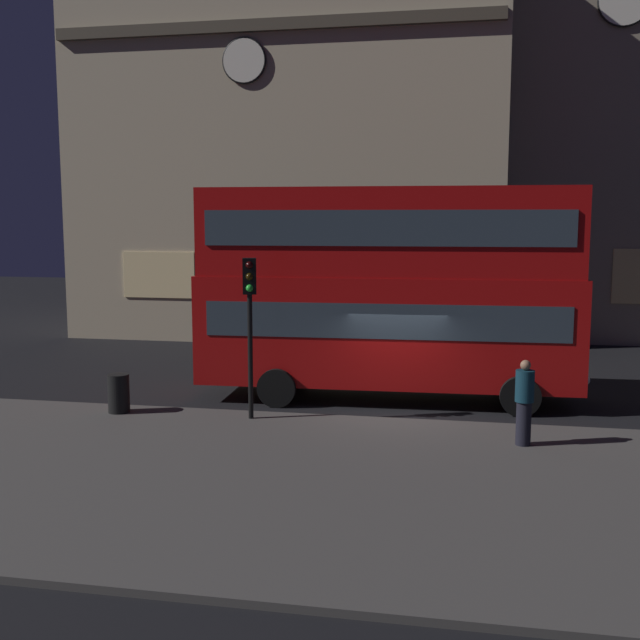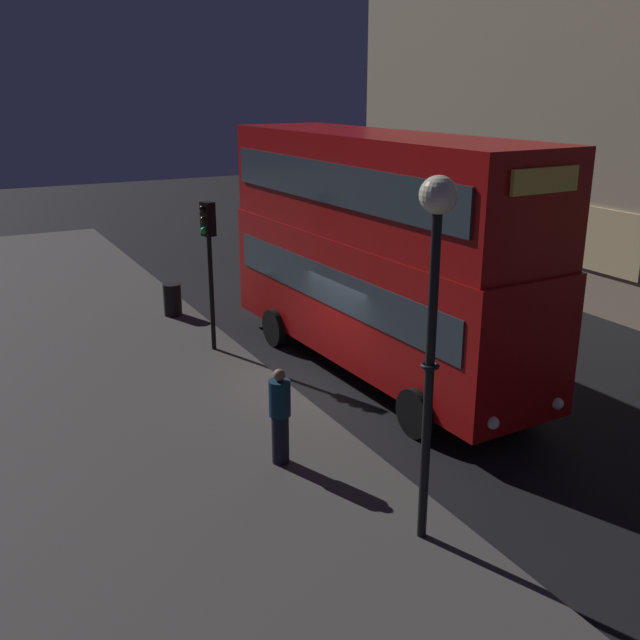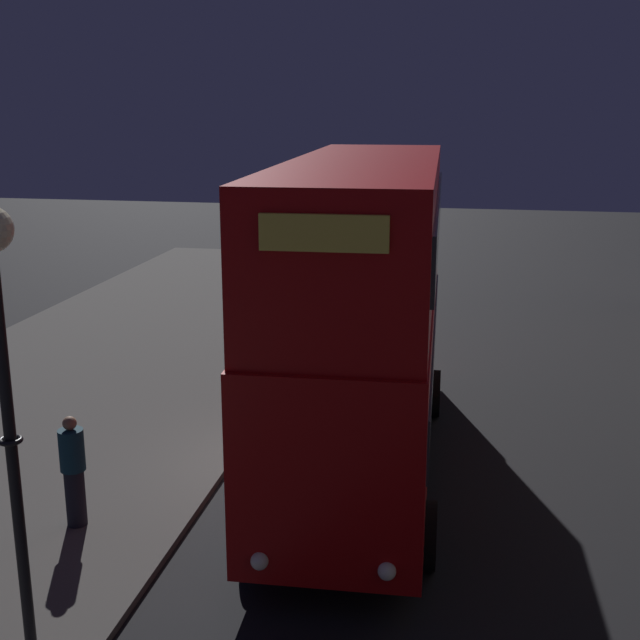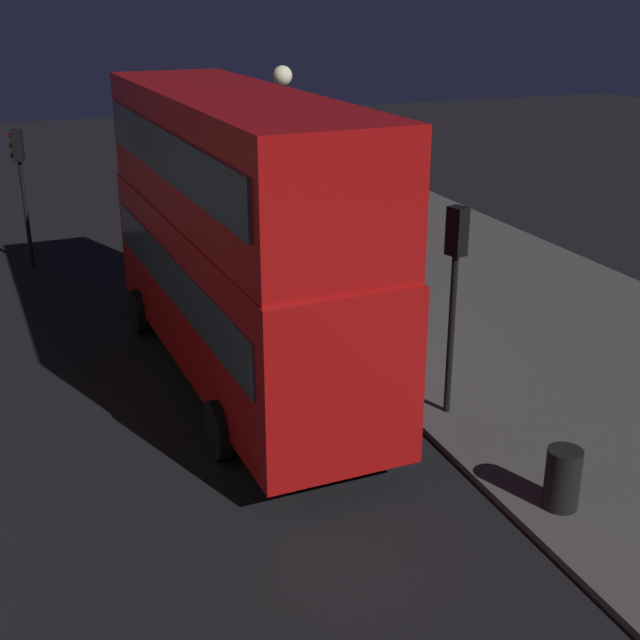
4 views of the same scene
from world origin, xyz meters
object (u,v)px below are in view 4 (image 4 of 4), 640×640
object	(u,v)px
traffic_light_near_kerb	(456,268)
litter_bin	(562,478)
pedestrian	(361,263)
traffic_light_far_side	(20,170)
street_lamp	(283,120)
double_decker_bus	(236,229)

from	to	relation	value
traffic_light_near_kerb	litter_bin	bearing A→B (deg)	164.10
traffic_light_near_kerb	pedestrian	distance (m)	6.62
traffic_light_far_side	street_lamp	xyz separation A→B (m)	(-3.08, -6.64, 1.40)
double_decker_bus	street_lamp	bearing A→B (deg)	-28.42
traffic_light_near_kerb	traffic_light_far_side	xyz separation A→B (m)	(12.46, 6.58, -0.10)
traffic_light_near_kerb	street_lamp	bearing A→B (deg)	-16.87
double_decker_bus	traffic_light_near_kerb	size ratio (longest dim) A/B	2.67
traffic_light_far_side	pedestrian	size ratio (longest dim) A/B	2.12
litter_bin	traffic_light_near_kerb	bearing A→B (deg)	0.61
traffic_light_near_kerb	pedestrian	size ratio (longest dim) A/B	2.11
traffic_light_near_kerb	litter_bin	world-z (taller)	traffic_light_near_kerb
traffic_light_far_side	street_lamp	world-z (taller)	street_lamp
street_lamp	litter_bin	xyz separation A→B (m)	(-12.76, 0.02, -3.60)
traffic_light_far_side	traffic_light_near_kerb	bearing A→B (deg)	41.24
traffic_light_far_side	pedestrian	bearing A→B (deg)	64.20
traffic_light_near_kerb	pedestrian	world-z (taller)	traffic_light_near_kerb
pedestrian	traffic_light_far_side	bearing A→B (deg)	-62.42
litter_bin	street_lamp	bearing A→B (deg)	-0.11
street_lamp	double_decker_bus	bearing A→B (deg)	153.85
traffic_light_far_side	street_lamp	distance (m)	7.45
double_decker_bus	traffic_light_far_side	size ratio (longest dim) A/B	2.65
pedestrian	litter_bin	world-z (taller)	pedestrian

